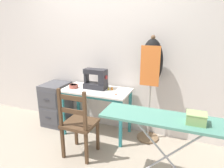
{
  "coord_description": "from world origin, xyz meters",
  "views": [
    {
      "loc": [
        1.26,
        -2.3,
        1.66
      ],
      "look_at": [
        0.26,
        0.24,
        0.85
      ],
      "focal_mm": 32.0,
      "sensor_mm": 36.0,
      "label": 1
    }
  ],
  "objects_px": {
    "ironing_board": "(169,122)",
    "wooden_chair": "(79,124)",
    "dress_form": "(151,69)",
    "scissors": "(117,95)",
    "fabric_bowl": "(74,86)",
    "filing_cabinet": "(56,104)",
    "storage_box": "(196,118)",
    "thread_spool_mid_table": "(112,89)",
    "thread_spool_near_machine": "(109,89)",
    "sewing_machine": "(97,79)"
  },
  "relations": [
    {
      "from": "sewing_machine",
      "to": "scissors",
      "type": "xyz_separation_m",
      "value": [
        0.38,
        -0.17,
        -0.14
      ]
    },
    {
      "from": "dress_form",
      "to": "thread_spool_mid_table",
      "type": "bearing_deg",
      "value": -172.89
    },
    {
      "from": "thread_spool_mid_table",
      "to": "ironing_board",
      "type": "height_order",
      "value": "ironing_board"
    },
    {
      "from": "filing_cabinet",
      "to": "ironing_board",
      "type": "distance_m",
      "value": 2.16
    },
    {
      "from": "wooden_chair",
      "to": "storage_box",
      "type": "relative_size",
      "value": 5.53
    },
    {
      "from": "scissors",
      "to": "wooden_chair",
      "type": "height_order",
      "value": "wooden_chair"
    },
    {
      "from": "ironing_board",
      "to": "storage_box",
      "type": "height_order",
      "value": "storage_box"
    },
    {
      "from": "thread_spool_near_machine",
      "to": "thread_spool_mid_table",
      "type": "relative_size",
      "value": 0.83
    },
    {
      "from": "filing_cabinet",
      "to": "storage_box",
      "type": "relative_size",
      "value": 4.21
    },
    {
      "from": "scissors",
      "to": "storage_box",
      "type": "height_order",
      "value": "storage_box"
    },
    {
      "from": "filing_cabinet",
      "to": "thread_spool_near_machine",
      "type": "bearing_deg",
      "value": -0.84
    },
    {
      "from": "wooden_chair",
      "to": "filing_cabinet",
      "type": "bearing_deg",
      "value": 142.14
    },
    {
      "from": "thread_spool_mid_table",
      "to": "storage_box",
      "type": "relative_size",
      "value": 0.25
    },
    {
      "from": "sewing_machine",
      "to": "dress_form",
      "type": "xyz_separation_m",
      "value": [
        0.79,
        0.08,
        0.21
      ]
    },
    {
      "from": "scissors",
      "to": "dress_form",
      "type": "relative_size",
      "value": 0.08
    },
    {
      "from": "scissors",
      "to": "dress_form",
      "type": "bearing_deg",
      "value": 31.57
    },
    {
      "from": "thread_spool_near_machine",
      "to": "dress_form",
      "type": "xyz_separation_m",
      "value": [
        0.6,
        0.09,
        0.34
      ]
    },
    {
      "from": "thread_spool_mid_table",
      "to": "ironing_board",
      "type": "distance_m",
      "value": 1.25
    },
    {
      "from": "thread_spool_near_machine",
      "to": "storage_box",
      "type": "relative_size",
      "value": 0.2
    },
    {
      "from": "sewing_machine",
      "to": "dress_form",
      "type": "distance_m",
      "value": 0.82
    },
    {
      "from": "fabric_bowl",
      "to": "thread_spool_mid_table",
      "type": "distance_m",
      "value": 0.6
    },
    {
      "from": "thread_spool_near_machine",
      "to": "dress_form",
      "type": "distance_m",
      "value": 0.69
    },
    {
      "from": "thread_spool_near_machine",
      "to": "ironing_board",
      "type": "relative_size",
      "value": 0.03
    },
    {
      "from": "wooden_chair",
      "to": "fabric_bowl",
      "type": "bearing_deg",
      "value": 126.24
    },
    {
      "from": "filing_cabinet",
      "to": "storage_box",
      "type": "height_order",
      "value": "storage_box"
    },
    {
      "from": "fabric_bowl",
      "to": "thread_spool_near_machine",
      "type": "height_order",
      "value": "fabric_bowl"
    },
    {
      "from": "storage_box",
      "to": "thread_spool_mid_table",
      "type": "bearing_deg",
      "value": 142.55
    },
    {
      "from": "fabric_bowl",
      "to": "wooden_chair",
      "type": "xyz_separation_m",
      "value": [
        0.39,
        -0.53,
        -0.31
      ]
    },
    {
      "from": "wooden_chair",
      "to": "dress_form",
      "type": "height_order",
      "value": "dress_form"
    },
    {
      "from": "scissors",
      "to": "storage_box",
      "type": "bearing_deg",
      "value": -34.66
    },
    {
      "from": "fabric_bowl",
      "to": "filing_cabinet",
      "type": "relative_size",
      "value": 0.19
    },
    {
      "from": "thread_spool_near_machine",
      "to": "filing_cabinet",
      "type": "relative_size",
      "value": 0.05
    },
    {
      "from": "thread_spool_near_machine",
      "to": "wooden_chair",
      "type": "height_order",
      "value": "wooden_chair"
    },
    {
      "from": "ironing_board",
      "to": "thread_spool_near_machine",
      "type": "bearing_deg",
      "value": 139.12
    },
    {
      "from": "fabric_bowl",
      "to": "filing_cabinet",
      "type": "xyz_separation_m",
      "value": [
        -0.44,
        0.11,
        -0.4
      ]
    },
    {
      "from": "thread_spool_near_machine",
      "to": "ironing_board",
      "type": "bearing_deg",
      "value": -40.88
    },
    {
      "from": "wooden_chair",
      "to": "dress_form",
      "type": "relative_size",
      "value": 0.61
    },
    {
      "from": "wooden_chair",
      "to": "ironing_board",
      "type": "bearing_deg",
      "value": -10.19
    },
    {
      "from": "scissors",
      "to": "filing_cabinet",
      "type": "xyz_separation_m",
      "value": [
        -1.17,
        0.18,
        -0.37
      ]
    },
    {
      "from": "thread_spool_near_machine",
      "to": "thread_spool_mid_table",
      "type": "xyz_separation_m",
      "value": [
        0.05,
        0.02,
        0.0
      ]
    },
    {
      "from": "sewing_machine",
      "to": "dress_form",
      "type": "bearing_deg",
      "value": 5.98
    },
    {
      "from": "thread_spool_mid_table",
      "to": "wooden_chair",
      "type": "height_order",
      "value": "wooden_chair"
    },
    {
      "from": "fabric_bowl",
      "to": "thread_spool_mid_table",
      "type": "relative_size",
      "value": 3.23
    },
    {
      "from": "filing_cabinet",
      "to": "storage_box",
      "type": "xyz_separation_m",
      "value": [
        2.16,
        -0.87,
        0.52
      ]
    },
    {
      "from": "ironing_board",
      "to": "wooden_chair",
      "type": "bearing_deg",
      "value": 169.81
    },
    {
      "from": "scissors",
      "to": "wooden_chair",
      "type": "distance_m",
      "value": 0.64
    },
    {
      "from": "scissors",
      "to": "filing_cabinet",
      "type": "distance_m",
      "value": 1.24
    },
    {
      "from": "fabric_bowl",
      "to": "scissors",
      "type": "distance_m",
      "value": 0.73
    },
    {
      "from": "scissors",
      "to": "wooden_chair",
      "type": "xyz_separation_m",
      "value": [
        -0.34,
        -0.47,
        -0.28
      ]
    },
    {
      "from": "sewing_machine",
      "to": "thread_spool_near_machine",
      "type": "distance_m",
      "value": 0.23
    }
  ]
}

